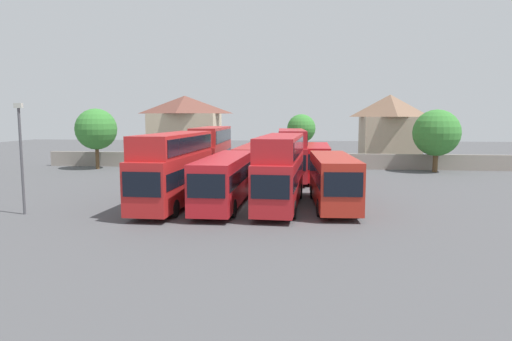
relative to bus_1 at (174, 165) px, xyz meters
name	(u,v)px	position (x,y,z in m)	size (l,w,h in m)	color
ground	(271,174)	(5.29, 18.21, -2.80)	(140.00, 140.00, 0.00)	#4C4C4F
depot_boundary_wall	(274,161)	(5.29, 23.93, -1.90)	(56.00, 0.50, 1.80)	gray
bus_1	(174,165)	(0.00, 0.00, 0.00)	(2.96, 11.62, 4.98)	red
bus_2	(226,178)	(3.48, 0.38, -0.86)	(2.68, 11.95, 3.40)	red
bus_3	(281,167)	(7.26, 0.31, -0.07)	(3.01, 11.37, 4.84)	red
bus_4	(333,178)	(10.80, 0.56, -0.82)	(3.00, 10.28, 3.47)	#AF281C
bus_5	(212,150)	(-0.20, 13.78, 0.06)	(2.96, 11.98, 5.09)	#B52726
bus_6	(254,160)	(4.01, 13.70, -0.89)	(2.75, 12.09, 3.34)	#B11F1E
bus_7	(291,152)	(7.62, 13.98, -0.06)	(3.08, 11.23, 4.86)	#B02027
bus_8	(316,160)	(10.01, 14.27, -0.87)	(2.66, 10.50, 3.38)	red
house_terrace_left	(185,127)	(-8.10, 33.82, 1.83)	(9.87, 6.85, 9.09)	#C6B293
house_terrace_centre	(389,128)	(20.12, 32.34, 1.82)	(7.53, 7.68, 9.04)	tan
tree_left_of_lot	(437,133)	(23.34, 21.93, 1.54)	(5.12, 5.12, 6.92)	brown
tree_behind_wall	(301,129)	(8.47, 26.43, 1.85)	(3.49, 3.49, 6.43)	brown
tree_right_of_lot	(96,129)	(-15.32, 20.93, 1.86)	(4.78, 4.78, 7.07)	brown
lamp_post_lot_edge	(21,152)	(-8.61, -3.79, 1.11)	(0.50, 0.24, 6.92)	#4C4C51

